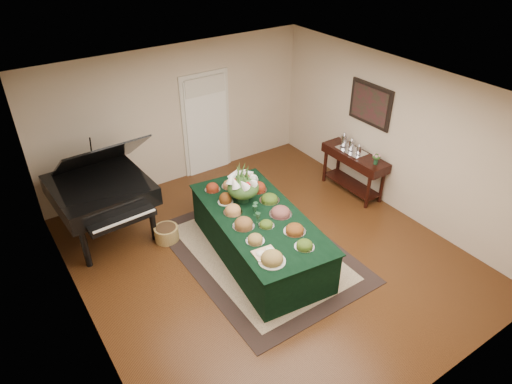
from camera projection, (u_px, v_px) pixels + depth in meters
ground at (266, 255)px, 7.35m from camera, size 6.00×6.00×0.00m
area_rug at (260, 252)px, 7.41m from camera, size 2.34×3.28×0.01m
kitchen_doorway at (207, 125)px, 9.16m from camera, size 1.05×0.07×2.10m
buffet_table at (259, 235)px, 7.17m from camera, size 1.58×2.83×0.75m
food_platters at (258, 213)px, 6.95m from camera, size 1.24×2.32×0.14m
cutting_board at (266, 253)px, 6.20m from camera, size 0.35×0.35×0.10m
green_goblets at (256, 212)px, 6.92m from camera, size 0.20×0.32×0.18m
floral_centerpiece at (243, 184)px, 7.18m from camera, size 0.53×0.53×0.53m
grand_piano at (101, 189)px, 7.36m from camera, size 1.62×1.82×1.77m
wicker_basket at (167, 234)px, 7.63m from camera, size 0.40×0.40×0.25m
mahogany_sideboard at (354, 162)px, 8.65m from camera, size 0.45×1.39×0.83m
tea_service at (351, 145)px, 8.58m from camera, size 0.34×0.58×0.30m
pink_bouquet at (377, 157)px, 8.11m from camera, size 0.17×0.17×0.21m
wall_painting at (370, 104)px, 8.16m from camera, size 0.05×0.95×0.75m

